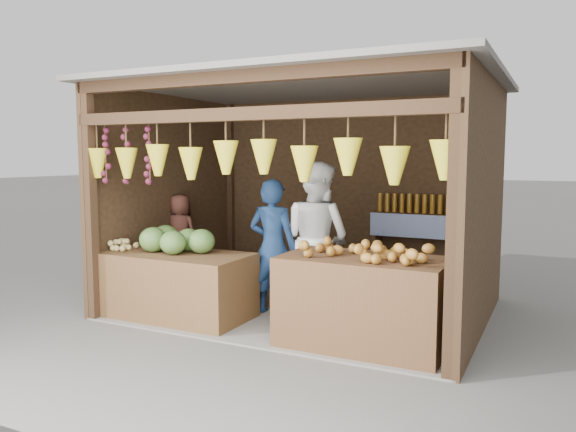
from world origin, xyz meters
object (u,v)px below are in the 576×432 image
at_px(woman_standing, 317,239).
at_px(vendor_seated, 180,233).
at_px(counter_right, 363,302).
at_px(man_standing, 273,247).
at_px(counter_left, 175,285).

xyz_separation_m(woman_standing, vendor_seated, (-2.09, 0.24, -0.08)).
bearing_deg(counter_right, vendor_seated, 160.06).
relative_size(woman_standing, vendor_seated, 1.69).
distance_m(woman_standing, vendor_seated, 2.10).
xyz_separation_m(man_standing, vendor_seated, (-1.64, 0.46, 0.01)).
relative_size(counter_left, man_standing, 1.10).
bearing_deg(vendor_seated, counter_left, 125.55).
relative_size(counter_left, counter_right, 1.11).
height_order(man_standing, woman_standing, woman_standing).
bearing_deg(vendor_seated, man_standing, 165.88).
relative_size(man_standing, vendor_seated, 1.50).
height_order(counter_left, vendor_seated, vendor_seated).
xyz_separation_m(man_standing, woman_standing, (0.45, 0.22, 0.10)).
bearing_deg(vendor_seated, woman_standing, 175.01).
height_order(counter_right, vendor_seated, vendor_seated).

